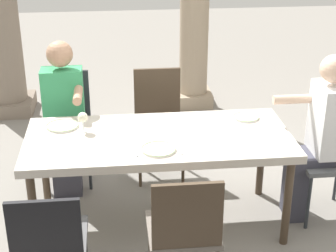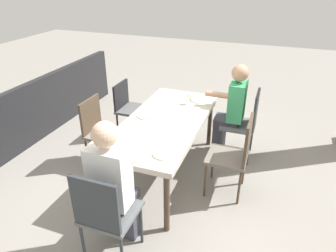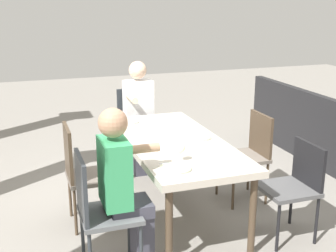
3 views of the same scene
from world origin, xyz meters
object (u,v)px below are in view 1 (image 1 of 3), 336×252
(chair_mid_south, at_px, (184,228))
(diner_woman_green, at_px, (64,113))
(diner_man_white, at_px, (318,134))
(plate_2, at_px, (246,117))
(chair_west_north, at_px, (67,120))
(dining_table, at_px, (159,144))
(plate_0, at_px, (62,126))
(chair_mid_north, at_px, (158,117))
(plate_1, at_px, (159,149))
(chair_west_south, at_px, (49,240))
(wine_glass_0, at_px, (83,118))

(chair_mid_south, bearing_deg, diner_woman_green, 118.05)
(diner_man_white, distance_m, plate_2, 0.56)
(diner_woman_green, height_order, plate_2, diner_woman_green)
(chair_west_north, bearing_deg, dining_table, -49.40)
(plate_0, bearing_deg, diner_man_white, -6.96)
(chair_mid_north, relative_size, plate_1, 3.96)
(chair_west_north, relative_size, chair_west_south, 1.13)
(dining_table, distance_m, diner_woman_green, 0.99)
(diner_woman_green, distance_m, wine_glass_0, 0.58)
(chair_west_north, height_order, chair_mid_north, chair_west_north)
(diner_woman_green, xyz_separation_m, diner_man_white, (1.96, -0.66, 0.01))
(dining_table, xyz_separation_m, plate_0, (-0.72, 0.24, 0.07))
(chair_mid_north, distance_m, diner_woman_green, 0.85)
(chair_west_north, bearing_deg, plate_0, -87.77)
(diner_man_white, relative_size, plate_1, 5.50)
(plate_1, xyz_separation_m, plate_2, (0.74, 0.49, 0.00))
(chair_mid_north, relative_size, diner_man_white, 0.72)
(diner_man_white, bearing_deg, diner_woman_green, 161.27)
(plate_1, distance_m, plate_2, 0.89)
(chair_west_south, xyz_separation_m, plate_0, (0.02, 1.09, 0.26))
(plate_0, bearing_deg, chair_west_south, -91.27)
(chair_west_south, distance_m, chair_mid_south, 0.82)
(dining_table, distance_m, wine_glass_0, 0.59)
(plate_0, bearing_deg, plate_2, 0.61)
(diner_man_white, bearing_deg, chair_mid_south, -143.04)
(chair_mid_south, bearing_deg, wine_glass_0, 122.19)
(chair_west_north, bearing_deg, chair_mid_south, -64.64)
(dining_table, relative_size, chair_mid_south, 2.14)
(chair_mid_north, bearing_deg, chair_west_north, -179.91)
(chair_west_north, distance_m, chair_mid_north, 0.82)
(dining_table, bearing_deg, plate_2, 19.50)
(chair_west_south, xyz_separation_m, diner_man_white, (1.96, 0.86, 0.21))
(chair_mid_north, bearing_deg, plate_1, -95.12)
(chair_west_south, distance_m, diner_man_white, 2.15)
(plate_0, relative_size, plate_2, 1.22)
(diner_man_white, xyz_separation_m, plate_2, (-0.50, 0.25, 0.05))
(chair_mid_north, height_order, plate_1, chair_mid_north)
(chair_west_north, height_order, diner_man_white, diner_man_white)
(chair_west_north, height_order, plate_1, chair_west_north)
(dining_table, height_order, plate_0, plate_0)
(chair_west_south, height_order, chair_mid_south, chair_mid_south)
(chair_west_north, xyz_separation_m, chair_mid_north, (0.82, 0.00, -0.01))
(chair_west_north, relative_size, plate_2, 4.77)
(diner_man_white, relative_size, plate_2, 6.61)
(chair_mid_south, xyz_separation_m, plate_0, (-0.79, 1.10, 0.24))
(plate_1, bearing_deg, wine_glass_0, 144.49)
(wine_glass_0, bearing_deg, chair_mid_north, 49.08)
(plate_2, bearing_deg, chair_west_north, 157.36)
(plate_2, bearing_deg, wine_glass_0, -174.82)
(diner_woman_green, bearing_deg, diner_man_white, -18.73)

